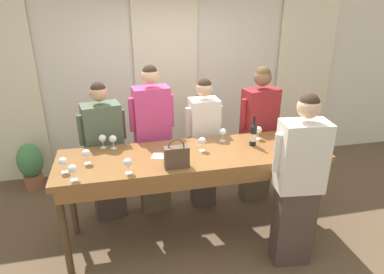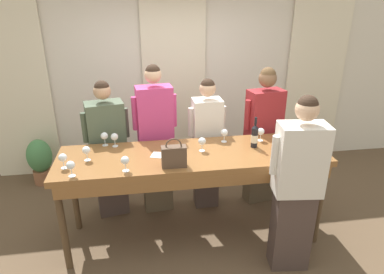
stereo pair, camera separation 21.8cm
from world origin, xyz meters
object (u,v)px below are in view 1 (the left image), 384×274
Objects in this scene: host_pouring at (298,183)px; wine_glass_by_handbag at (202,141)px; wine_bottle at (253,134)px; guest_striped_shirt at (258,134)px; wine_glass_near_host at (113,139)px; potted_plant at (31,164)px; wine_glass_front_mid at (294,136)px; wine_glass_back_left at (128,163)px; guest_olive_jacket at (105,153)px; wine_glass_center_right at (63,162)px; wine_glass_back_mid at (102,139)px; wine_glass_by_bottle at (258,130)px; handbag at (177,156)px; guest_cream_sweater at (204,144)px; wine_glass_back_right at (86,154)px; wine_glass_center_left at (281,137)px; wine_glass_center_mid at (317,144)px; tasting_bar at (194,162)px; wine_glass_front_left at (72,169)px; wine_glass_front_right at (223,132)px; guest_pink_top at (153,141)px.

wine_glass_by_handbag is at bearing 140.19° from host_pouring.
wine_bottle is 0.19× the size of guest_striped_shirt.
wine_glass_near_host is 1.84m from potted_plant.
wine_glass_back_left is (-1.79, -0.26, 0.00)m from wine_glass_front_mid.
wine_glass_by_handbag is 0.09× the size of guest_olive_jacket.
wine_glass_center_right is 0.09× the size of guest_olive_jacket.
wine_glass_by_bottle is (1.71, -0.13, -0.00)m from wine_glass_back_mid.
guest_striped_shirt is (1.20, 0.86, -0.22)m from handbag.
guest_striped_shirt is (0.71, -0.00, 0.06)m from guest_cream_sweater.
handbag is 0.17× the size of guest_olive_jacket.
guest_cream_sweater reaches higher than wine_glass_center_right.
guest_cream_sweater is 1.35m from host_pouring.
guest_striped_shirt reaches higher than wine_glass_back_mid.
wine_glass_by_handbag is (1.16, 0.05, 0.00)m from wine_glass_back_right.
wine_glass_center_left is 0.08× the size of guest_striped_shirt.
guest_striped_shirt is (-0.26, 0.88, -0.22)m from wine_glass_center_mid.
tasting_bar is 1.13m from wine_glass_front_mid.
wine_glass_back_right is 2.14m from guest_striped_shirt.
tasting_bar is 0.76m from wine_glass_back_left.
potted_plant is (-1.06, 1.15, -0.77)m from wine_glass_back_mid.
wine_glass_front_left is 0.22× the size of potted_plant.
wine_glass_center_mid is 1.91m from wine_glass_back_left.
wine_glass_back_left is at bearing -14.15° from wine_glass_center_right.
wine_bottle is 3.12m from potted_plant.
wine_glass_back_mid is at bearing 159.53° from wine_glass_near_host.
wine_glass_back_left is at bearing -171.14° from wine_glass_center_left.
wine_glass_near_host is (0.11, -0.04, -0.00)m from wine_glass_back_mid.
handbag is at bearing -133.30° from tasting_bar.
wine_glass_near_host is 1.61m from wine_glass_by_bottle.
guest_pink_top reaches higher than wine_glass_front_right.
guest_cream_sweater is at bearing 60.54° from handbag.
guest_olive_jacket reaches higher than potted_plant.
wine_bottle is at bearing -10.16° from wine_glass_back_mid.
guest_olive_jacket is (-1.88, 0.63, -0.28)m from wine_glass_center_left.
wine_glass_front_left is 0.09× the size of guest_olive_jacket.
guest_striped_shirt is at bearing 16.55° from wine_glass_back_right.
wine_glass_center_right reaches higher than tasting_bar.
guest_pink_top reaches higher than wine_glass_front_left.
handbag is 1.94× the size of wine_glass_by_handbag.
wine_glass_by_bottle is (2.05, 0.35, -0.00)m from wine_glass_center_right.
wine_glass_back_right is at bearing 72.34° from wine_glass_front_left.
wine_glass_center_mid is at bearing -42.09° from guest_cream_sweater.
wine_glass_back_mid is 0.12m from wine_glass_near_host.
guest_pink_top reaches higher than guest_striped_shirt.
wine_glass_back_left is 1.61m from host_pouring.
guest_cream_sweater is at bearing 143.77° from wine_glass_by_bottle.
wine_glass_back_mid is 0.08× the size of guest_pink_top.
wine_glass_by_bottle is at bearing 6.57° from wine_glass_back_right.
wine_glass_front_right is at bearing 9.65° from wine_glass_back_right.
wine_glass_center_left is 0.09× the size of guest_olive_jacket.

